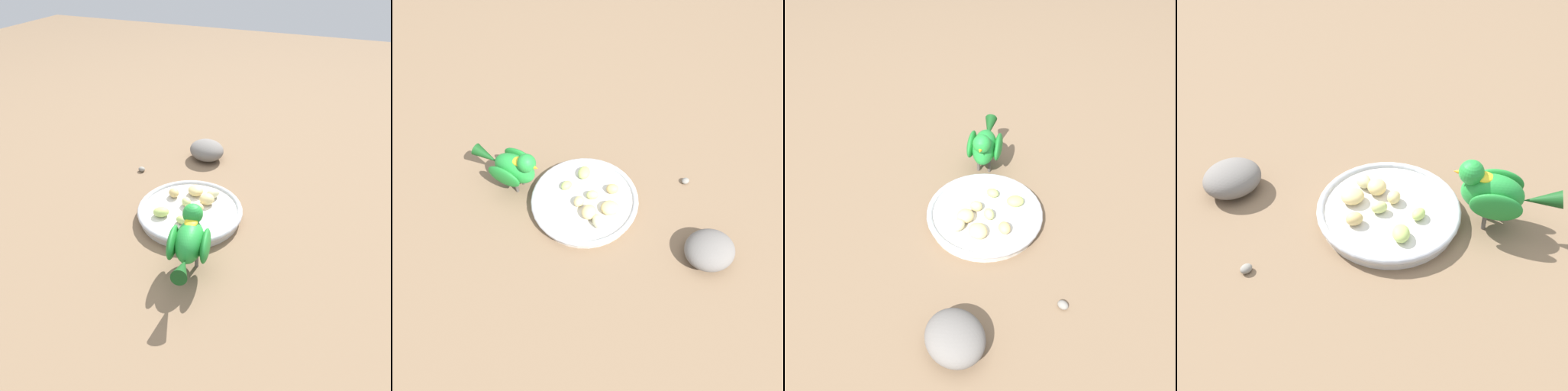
{
  "view_description": "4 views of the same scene",
  "coord_description": "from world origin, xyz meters",
  "views": [
    {
      "loc": [
        0.26,
        -0.64,
        0.53
      ],
      "look_at": [
        -0.01,
        0.02,
        0.05
      ],
      "focal_mm": 35.71,
      "sensor_mm": 36.0,
      "label": 1
    },
    {
      "loc": [
        0.31,
        0.3,
        0.64
      ],
      "look_at": [
        -0.02,
        0.01,
        0.04
      ],
      "focal_mm": 32.05,
      "sensor_mm": 36.0,
      "label": 2
    },
    {
      "loc": [
        -0.23,
        0.52,
        0.6
      ],
      "look_at": [
        -0.01,
        -0.01,
        0.06
      ],
      "focal_mm": 36.53,
      "sensor_mm": 36.0,
      "label": 3
    },
    {
      "loc": [
        -0.56,
        -0.25,
        0.59
      ],
      "look_at": [
        -0.04,
        0.02,
        0.06
      ],
      "focal_mm": 46.66,
      "sensor_mm": 36.0,
      "label": 4
    }
  ],
  "objects": [
    {
      "name": "ground_plane",
      "position": [
        0.0,
        0.0,
        0.0
      ],
      "size": [
        4.0,
        4.0,
        0.0
      ],
      "primitive_type": "plane",
      "color": "#7A6047"
    },
    {
      "name": "apple_piece_5",
      "position": [
        -0.07,
        -0.04,
        0.03
      ],
      "size": [
        0.04,
        0.04,
        0.02
      ],
      "primitive_type": "ellipsoid",
      "rotation": [
        0.0,
        0.0,
        3.61
      ],
      "color": "#B2CC66",
      "rests_on": "feeding_bowl"
    },
    {
      "name": "parrot",
      "position": [
        0.04,
        -0.15,
        0.07
      ],
      "size": [
        0.09,
        0.17,
        0.12
      ],
      "rotation": [
        0.0,
        0.0,
        1.8
      ],
      "color": "#59544C",
      "rests_on": "ground_plane"
    },
    {
      "name": "apple_piece_3",
      "position": [
        -0.02,
        -0.05,
        0.03
      ],
      "size": [
        0.03,
        0.02,
        0.02
      ],
      "primitive_type": "ellipsoid",
      "rotation": [
        0.0,
        0.0,
        3.01
      ],
      "color": "#B2CC66",
      "rests_on": "feeding_bowl"
    },
    {
      "name": "apple_piece_6",
      "position": [
        -0.07,
        0.03,
        0.03
      ],
      "size": [
        0.04,
        0.04,
        0.02
      ],
      "primitive_type": "ellipsoid",
      "rotation": [
        0.0,
        0.0,
        2.28
      ],
      "color": "tan",
      "rests_on": "feeding_bowl"
    },
    {
      "name": "feeding_bowl",
      "position": [
        -0.02,
        0.0,
        0.01
      ],
      "size": [
        0.23,
        0.23,
        0.03
      ],
      "color": "beige",
      "rests_on": "ground_plane"
    },
    {
      "name": "apple_piece_4",
      "position": [
        0.01,
        0.06,
        0.03
      ],
      "size": [
        0.04,
        0.04,
        0.02
      ],
      "primitive_type": "ellipsoid",
      "rotation": [
        0.0,
        0.0,
        0.99
      ],
      "color": "beige",
      "rests_on": "feeding_bowl"
    },
    {
      "name": "pebble_0",
      "position": [
        -0.22,
        0.14,
        0.01
      ],
      "size": [
        0.02,
        0.02,
        0.01
      ],
      "primitive_type": "ellipsoid",
      "rotation": [
        0.0,
        0.0,
        5.99
      ],
      "color": "gray",
      "rests_on": "ground_plane"
    },
    {
      "name": "apple_piece_0",
      "position": [
        0.0,
        -0.0,
        0.03
      ],
      "size": [
        0.03,
        0.03,
        0.02
      ],
      "primitive_type": "ellipsoid",
      "rotation": [
        0.0,
        0.0,
        3.31
      ],
      "color": "#E5C67F",
      "rests_on": "feeding_bowl"
    },
    {
      "name": "apple_piece_7",
      "position": [
        -0.03,
        0.06,
        0.03
      ],
      "size": [
        0.05,
        0.05,
        0.02
      ],
      "primitive_type": "ellipsoid",
      "rotation": [
        0.0,
        0.0,
        2.39
      ],
      "color": "#E5C67F",
      "rests_on": "feeding_bowl"
    },
    {
      "name": "apple_piece_2",
      "position": [
        -0.03,
        0.01,
        0.03
      ],
      "size": [
        0.03,
        0.03,
        0.02
      ],
      "primitive_type": "ellipsoid",
      "rotation": [
        0.0,
        0.0,
        2.29
      ],
      "color": "#C6D17A",
      "rests_on": "feeding_bowl"
    },
    {
      "name": "rock_large",
      "position": [
        -0.08,
        0.27,
        0.03
      ],
      "size": [
        0.13,
        0.13,
        0.05
      ],
      "primitive_type": "ellipsoid",
      "rotation": [
        0.0,
        0.0,
        2.66
      ],
      "color": "slate",
      "rests_on": "ground_plane"
    },
    {
      "name": "apple_piece_1",
      "position": [
        0.01,
        0.03,
        0.03
      ],
      "size": [
        0.04,
        0.04,
        0.02
      ],
      "primitive_type": "ellipsoid",
      "rotation": [
        0.0,
        0.0,
        0.43
      ],
      "color": "#E5C67F",
      "rests_on": "feeding_bowl"
    }
  ]
}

